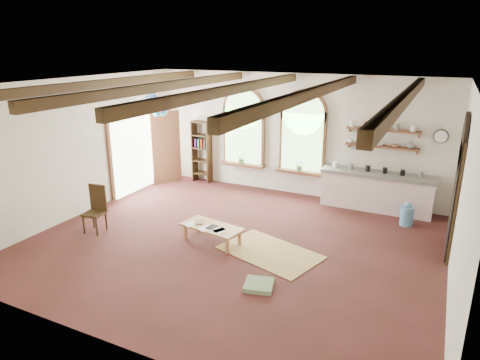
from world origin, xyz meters
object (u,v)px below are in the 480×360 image
Objects in this scene: balloon_cluster at (158,105)px; coffee_table at (212,228)px; side_chair at (95,219)px; kitchen_counter at (376,191)px.

coffee_table is at bearing -39.53° from balloon_cluster.
side_chair is 0.89× the size of balloon_cluster.
balloon_cluster reaches higher than coffee_table.
kitchen_counter is at bearing 37.41° from side_chair.
coffee_table is 4.39m from balloon_cluster.
side_chair reaches higher than kitchen_counter.
kitchen_counter is 2.61× the size of side_chair.
side_chair is (-2.54, -0.63, -0.02)m from coffee_table.
coffee_table is 1.18× the size of balloon_cluster.
coffee_table is at bearing -128.65° from kitchen_counter.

